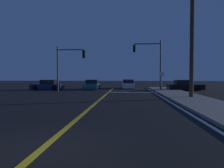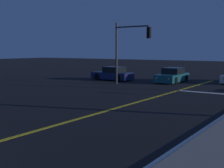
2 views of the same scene
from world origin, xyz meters
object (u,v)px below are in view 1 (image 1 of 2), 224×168
car_lead_oncoming_black (185,86)px  traffic_signal_far_left (68,62)px  car_mid_block_navy (48,85)px  car_parked_curb_teal (92,85)px  traffic_signal_near_right (151,58)px  street_sign_corner (162,79)px  utility_pole_right (192,34)px  car_distant_tail_white (128,84)px

car_lead_oncoming_black → traffic_signal_far_left: bearing=-79.5°
car_mid_block_navy → car_lead_oncoming_black: 17.86m
car_parked_curb_teal → traffic_signal_near_right: (7.73, -2.97, 3.46)m
traffic_signal_near_right → street_sign_corner: bearing=106.9°
car_mid_block_navy → utility_pole_right: (15.63, -10.00, 4.54)m
car_mid_block_navy → utility_pole_right: bearing=-120.5°
car_mid_block_navy → traffic_signal_far_left: 5.35m
car_mid_block_navy → traffic_signal_near_right: bearing=-93.7°
traffic_signal_near_right → street_sign_corner: (0.85, -2.80, -2.51)m
car_parked_curb_teal → traffic_signal_near_right: size_ratio=0.75×
car_mid_block_navy → utility_pole_right: size_ratio=0.43×
car_distant_tail_white → traffic_signal_far_left: (-7.13, -7.00, 2.95)m
car_distant_tail_white → car_lead_oncoming_black: bearing=-29.9°
car_distant_tail_white → car_lead_oncoming_black: size_ratio=1.00×
car_mid_block_navy → car_lead_oncoming_black: (17.86, 0.29, 0.00)m
car_mid_block_navy → car_parked_curb_teal: size_ratio=0.92×
car_parked_curb_teal → street_sign_corner: (8.58, -5.77, 0.94)m
traffic_signal_near_right → car_mid_block_navy: bearing=-5.8°
car_mid_block_navy → street_sign_corner: bearing=-104.2°
car_lead_oncoming_black → utility_pole_right: (-2.23, -10.30, 4.54)m
traffic_signal_far_left → utility_pole_right: (12.11, -7.25, 1.59)m
car_mid_block_navy → car_distant_tail_white: bearing=-66.2°
car_parked_curb_teal → car_lead_oncoming_black: 12.28m
car_parked_curb_teal → traffic_signal_far_left: traffic_signal_far_left is taller
car_mid_block_navy → car_distant_tail_white: 11.47m
car_lead_oncoming_black → traffic_signal_near_right: bearing=-71.3°
car_mid_block_navy → traffic_signal_near_right: size_ratio=0.69×
car_lead_oncoming_black → traffic_signal_near_right: (-4.48, -1.64, 3.46)m
car_distant_tail_white → traffic_signal_far_left: size_ratio=0.84×
utility_pole_right → street_sign_corner: (-1.40, 5.85, -3.59)m
car_mid_block_navy → traffic_signal_far_left: traffic_signal_far_left is taller
car_lead_oncoming_black → car_distant_tail_white: bearing=-120.3°
car_parked_curb_teal → utility_pole_right: bearing=128.2°
traffic_signal_far_left → traffic_signal_near_right: bearing=8.1°
car_parked_curb_teal → car_lead_oncoming_black: (12.21, -1.33, -0.00)m
utility_pole_right → street_sign_corner: size_ratio=4.38×
car_lead_oncoming_black → traffic_signal_far_left: traffic_signal_far_left is taller
car_lead_oncoming_black → street_sign_corner: street_sign_corner is taller
traffic_signal_far_left → street_sign_corner: traffic_signal_far_left is taller
car_parked_curb_teal → utility_pole_right: 15.97m
car_mid_block_navy → traffic_signal_far_left: (3.52, -2.75, 2.95)m
car_lead_oncoming_black → car_mid_block_navy: bearing=-90.6°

